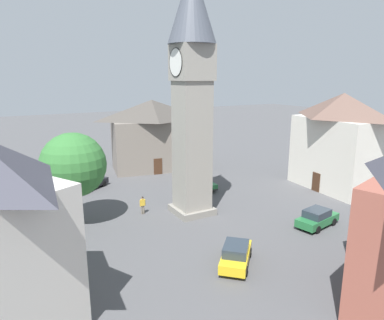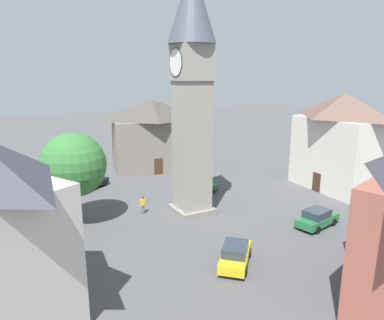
{
  "view_description": "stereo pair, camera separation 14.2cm",
  "coord_description": "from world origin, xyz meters",
  "px_view_note": "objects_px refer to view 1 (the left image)",
  "views": [
    {
      "loc": [
        26.7,
        -14.97,
        12.28
      ],
      "look_at": [
        0.0,
        0.0,
        5.03
      ],
      "focal_mm": 32.84,
      "sensor_mm": 36.0,
      "label": 1
    },
    {
      "loc": [
        26.77,
        -14.85,
        12.28
      ],
      "look_at": [
        0.0,
        0.0,
        5.03
      ],
      "focal_mm": 32.84,
      "sensor_mm": 36.0,
      "label": 2
    }
  ],
  "objects_px": {
    "car_silver_kerb": "(317,218)",
    "building_terrace_right": "(340,141)",
    "car_red_corner": "(202,182)",
    "pedestrian": "(143,204)",
    "car_blue_kerb": "(91,182)",
    "building_corner_back": "(152,134)",
    "clock_tower": "(192,74)",
    "tree": "(73,165)",
    "car_white_side": "(236,254)"
  },
  "relations": [
    {
      "from": "car_white_side",
      "to": "building_terrace_right",
      "type": "bearing_deg",
      "value": 112.2
    },
    {
      "from": "car_blue_kerb",
      "to": "building_corner_back",
      "type": "xyz_separation_m",
      "value": [
        -4.67,
        9.53,
        4.02
      ]
    },
    {
      "from": "car_white_side",
      "to": "car_red_corner",
      "type": "bearing_deg",
      "value": 157.05
    },
    {
      "from": "car_blue_kerb",
      "to": "pedestrian",
      "type": "distance_m",
      "value": 10.23
    },
    {
      "from": "tree",
      "to": "clock_tower",
      "type": "bearing_deg",
      "value": 76.04
    },
    {
      "from": "clock_tower",
      "to": "car_blue_kerb",
      "type": "distance_m",
      "value": 17.9
    },
    {
      "from": "car_red_corner",
      "to": "tree",
      "type": "relative_size",
      "value": 0.53
    },
    {
      "from": "car_white_side",
      "to": "building_terrace_right",
      "type": "height_order",
      "value": "building_terrace_right"
    },
    {
      "from": "building_terrace_right",
      "to": "car_white_side",
      "type": "bearing_deg",
      "value": -67.8
    },
    {
      "from": "car_silver_kerb",
      "to": "car_red_corner",
      "type": "distance_m",
      "value": 13.95
    },
    {
      "from": "car_red_corner",
      "to": "tree",
      "type": "bearing_deg",
      "value": -77.0
    },
    {
      "from": "tree",
      "to": "car_white_side",
      "type": "bearing_deg",
      "value": 33.17
    },
    {
      "from": "clock_tower",
      "to": "tree",
      "type": "xyz_separation_m",
      "value": [
        -2.44,
        -9.82,
        -7.32
      ]
    },
    {
      "from": "car_blue_kerb",
      "to": "pedestrian",
      "type": "bearing_deg",
      "value": 12.72
    },
    {
      "from": "tree",
      "to": "building_corner_back",
      "type": "bearing_deg",
      "value": 137.36
    },
    {
      "from": "tree",
      "to": "building_terrace_right",
      "type": "height_order",
      "value": "building_terrace_right"
    },
    {
      "from": "car_white_side",
      "to": "building_corner_back",
      "type": "bearing_deg",
      "value": 168.81
    },
    {
      "from": "car_red_corner",
      "to": "building_terrace_right",
      "type": "bearing_deg",
      "value": 61.96
    },
    {
      "from": "pedestrian",
      "to": "building_corner_back",
      "type": "relative_size",
      "value": 0.14
    },
    {
      "from": "car_red_corner",
      "to": "car_white_side",
      "type": "height_order",
      "value": "same"
    },
    {
      "from": "car_silver_kerb",
      "to": "pedestrian",
      "type": "distance_m",
      "value": 15.29
    },
    {
      "from": "car_blue_kerb",
      "to": "building_corner_back",
      "type": "height_order",
      "value": "building_corner_back"
    },
    {
      "from": "car_white_side",
      "to": "tree",
      "type": "distance_m",
      "value": 14.99
    },
    {
      "from": "car_white_side",
      "to": "car_blue_kerb",
      "type": "bearing_deg",
      "value": -168.47
    },
    {
      "from": "pedestrian",
      "to": "tree",
      "type": "bearing_deg",
      "value": -95.27
    },
    {
      "from": "building_corner_back",
      "to": "clock_tower",
      "type": "bearing_deg",
      "value": -10.86
    },
    {
      "from": "car_silver_kerb",
      "to": "building_terrace_right",
      "type": "relative_size",
      "value": 0.41
    },
    {
      "from": "car_red_corner",
      "to": "clock_tower",
      "type": "bearing_deg",
      "value": -37.99
    },
    {
      "from": "tree",
      "to": "car_blue_kerb",
      "type": "bearing_deg",
      "value": 159.88
    },
    {
      "from": "building_corner_back",
      "to": "car_blue_kerb",
      "type": "bearing_deg",
      "value": -63.92
    },
    {
      "from": "car_silver_kerb",
      "to": "car_red_corner",
      "type": "bearing_deg",
      "value": -166.82
    },
    {
      "from": "car_blue_kerb",
      "to": "building_terrace_right",
      "type": "height_order",
      "value": "building_terrace_right"
    },
    {
      "from": "car_red_corner",
      "to": "building_corner_back",
      "type": "bearing_deg",
      "value": -173.09
    },
    {
      "from": "building_terrace_right",
      "to": "tree",
      "type": "bearing_deg",
      "value": -97.91
    },
    {
      "from": "building_corner_back",
      "to": "car_red_corner",
      "type": "bearing_deg",
      "value": 6.91
    },
    {
      "from": "building_corner_back",
      "to": "pedestrian",
      "type": "bearing_deg",
      "value": -26.45
    },
    {
      "from": "car_silver_kerb",
      "to": "building_corner_back",
      "type": "height_order",
      "value": "building_corner_back"
    },
    {
      "from": "car_white_side",
      "to": "tree",
      "type": "xyz_separation_m",
      "value": [
        -11.98,
        -7.83,
        4.45
      ]
    },
    {
      "from": "car_red_corner",
      "to": "building_corner_back",
      "type": "distance_m",
      "value": 11.61
    },
    {
      "from": "car_white_side",
      "to": "pedestrian",
      "type": "xyz_separation_m",
      "value": [
        -11.46,
        -2.12,
        0.25
      ]
    },
    {
      "from": "tree",
      "to": "building_terrace_right",
      "type": "xyz_separation_m",
      "value": [
        3.86,
        27.75,
        0.2
      ]
    },
    {
      "from": "building_corner_back",
      "to": "car_white_side",
      "type": "bearing_deg",
      "value": -11.19
    },
    {
      "from": "car_white_side",
      "to": "building_corner_back",
      "type": "xyz_separation_m",
      "value": [
        -26.1,
        5.16,
        4.02
      ]
    },
    {
      "from": "pedestrian",
      "to": "car_blue_kerb",
      "type": "bearing_deg",
      "value": -167.28
    },
    {
      "from": "tree",
      "to": "building_terrace_right",
      "type": "relative_size",
      "value": 0.75
    },
    {
      "from": "pedestrian",
      "to": "car_red_corner",
      "type": "bearing_deg",
      "value": 114.02
    },
    {
      "from": "car_silver_kerb",
      "to": "building_terrace_right",
      "type": "bearing_deg",
      "value": 122.03
    },
    {
      "from": "car_silver_kerb",
      "to": "car_white_side",
      "type": "relative_size",
      "value": 1.05
    },
    {
      "from": "car_red_corner",
      "to": "car_white_side",
      "type": "xyz_separation_m",
      "value": [
        15.29,
        -6.47,
        0.0
      ]
    },
    {
      "from": "car_red_corner",
      "to": "building_corner_back",
      "type": "xyz_separation_m",
      "value": [
        -10.81,
        -1.31,
        4.02
      ]
    }
  ]
}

